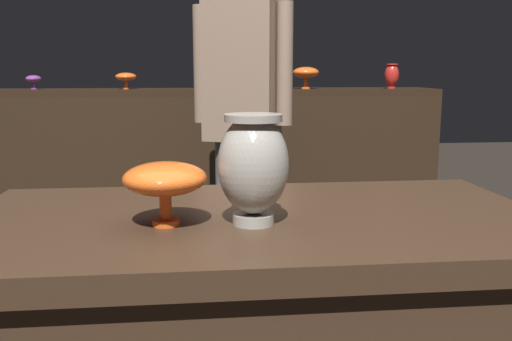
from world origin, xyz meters
name	(u,v)px	position (x,y,z in m)	size (l,w,h in m)	color
back_display_shelf	(217,171)	(0.00, 2.20, 0.49)	(2.60, 0.40, 0.99)	black
vase_centerpiece	(253,165)	(-0.02, -0.07, 0.92)	(0.14, 0.14, 0.21)	gray
vase_tall_behind	(165,180)	(-0.19, -0.06, 0.89)	(0.16, 0.16, 0.12)	#E55B1E
shelf_vase_left	(126,77)	(-0.52, 2.21, 1.06)	(0.12, 0.12, 0.09)	#E55B1E
shelf_vase_right	(306,73)	(0.52, 2.13, 1.08)	(0.15, 0.15, 0.13)	#E55B1E
shelf_vase_far_left	(34,79)	(-1.04, 2.22, 1.05)	(0.09, 0.09, 0.08)	#7A388E
shelf_vase_far_right	(392,75)	(1.04, 2.13, 1.07)	(0.09, 0.09, 0.15)	red
shelf_vase_center	(217,77)	(0.00, 2.14, 1.06)	(0.12, 0.12, 0.21)	#477A38
visitor_center_back	(242,108)	(0.08, 1.39, 0.93)	(0.43, 0.30, 1.58)	slate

